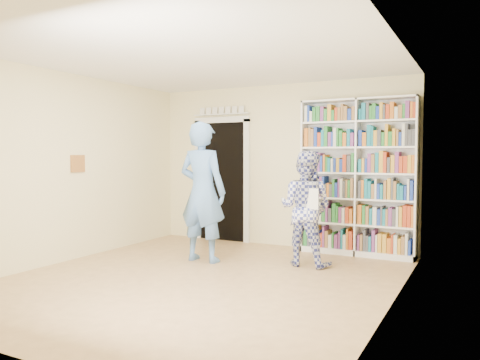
% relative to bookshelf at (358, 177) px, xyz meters
% --- Properties ---
extents(floor, '(5.00, 5.00, 0.00)m').
position_rel_bookshelf_xyz_m(floor, '(-1.35, -2.34, -1.20)').
color(floor, '#9C764B').
rests_on(floor, ground).
extents(ceiling, '(5.00, 5.00, 0.00)m').
position_rel_bookshelf_xyz_m(ceiling, '(-1.35, -2.34, 1.50)').
color(ceiling, white).
rests_on(ceiling, wall_back).
extents(wall_back, '(4.50, 0.00, 4.50)m').
position_rel_bookshelf_xyz_m(wall_back, '(-1.35, 0.16, 0.15)').
color(wall_back, beige).
rests_on(wall_back, floor).
extents(wall_left, '(0.00, 5.00, 5.00)m').
position_rel_bookshelf_xyz_m(wall_left, '(-3.60, -2.34, 0.15)').
color(wall_left, beige).
rests_on(wall_left, floor).
extents(wall_right, '(0.00, 5.00, 5.00)m').
position_rel_bookshelf_xyz_m(wall_right, '(0.90, -2.34, 0.15)').
color(wall_right, beige).
rests_on(wall_right, floor).
extents(bookshelf, '(1.72, 0.32, 2.37)m').
position_rel_bookshelf_xyz_m(bookshelf, '(0.00, 0.00, 0.00)').
color(bookshelf, white).
rests_on(bookshelf, floor).
extents(doorway, '(1.10, 0.08, 2.43)m').
position_rel_bookshelf_xyz_m(doorway, '(-2.45, 0.13, -0.02)').
color(doorway, black).
rests_on(doorway, floor).
extents(wall_art, '(0.03, 0.25, 0.25)m').
position_rel_bookshelf_xyz_m(wall_art, '(-3.58, -2.14, 0.20)').
color(wall_art, brown).
rests_on(wall_art, wall_left).
extents(man_blue, '(0.73, 0.48, 1.99)m').
position_rel_bookshelf_xyz_m(man_blue, '(-1.86, -1.46, -0.20)').
color(man_blue, '#547FBB').
rests_on(man_blue, floor).
extents(man_plaid, '(0.80, 0.65, 1.58)m').
position_rel_bookshelf_xyz_m(man_plaid, '(-0.47, -1.00, -0.41)').
color(man_plaid, navy).
rests_on(man_plaid, floor).
extents(paper_sheet, '(0.20, 0.02, 0.28)m').
position_rel_bookshelf_xyz_m(paper_sheet, '(-0.31, -1.22, -0.25)').
color(paper_sheet, white).
rests_on(paper_sheet, man_plaid).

